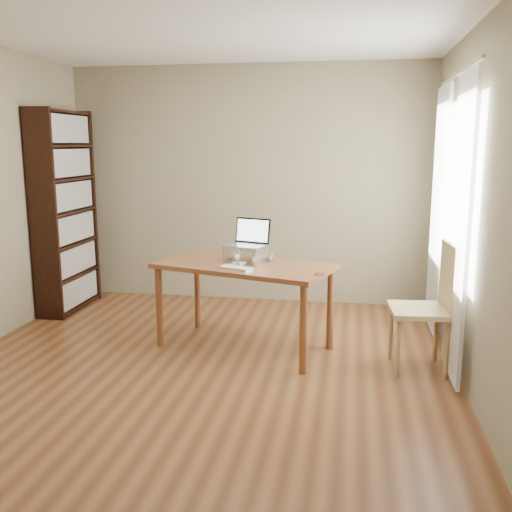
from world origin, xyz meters
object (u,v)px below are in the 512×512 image
Objects in this scene: bookshelf at (65,212)px; laptop at (247,239)px; desk at (244,274)px; cat at (251,254)px; chair at (431,302)px; keyboard at (236,268)px.

bookshelf is 2.23m from laptop.
bookshelf is 1.30× the size of desk.
desk is at bearing -72.86° from laptop.
laptop reaches higher than cat.
keyboard is at bearing 174.41° from chair.
laptop is at bearing 108.35° from keyboard.
chair is at bearing 22.08° from keyboard.
laptop is 0.38× the size of chair.
cat is (2.13, -0.78, -0.23)m from bookshelf.
cat is at bearing -16.78° from laptop.
laptop is at bearing 161.13° from chair.
keyboard is 0.30× the size of chair.
laptop is at bearing 172.57° from cat.
laptop is at bearing -19.83° from bookshelf.
cat is at bearing 87.09° from desk.
bookshelf is 2.28m from cat.
bookshelf reaches higher than laptop.
desk is 1.60× the size of chair.
desk is 0.20m from cat.
chair reaches higher than desk.
chair is at bearing 8.12° from desk.
cat is at bearing -20.13° from bookshelf.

